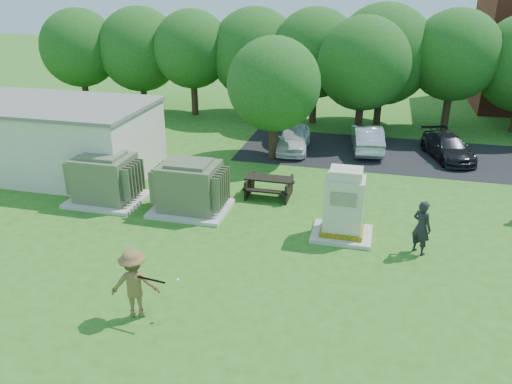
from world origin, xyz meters
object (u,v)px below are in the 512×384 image
(transformer_left, at_px, (105,179))
(car_dark, at_px, (448,147))
(transformer_right, at_px, (190,188))
(person_by_generator, at_px, (421,227))
(car_white, at_px, (294,138))
(picnic_table, at_px, (269,185))
(car_silver_a, at_px, (367,138))
(batter, at_px, (134,283))
(generator_cabinet, at_px, (344,207))

(transformer_left, distance_m, car_dark, 16.85)
(transformer_right, height_order, person_by_generator, transformer_right)
(person_by_generator, relative_size, car_white, 0.49)
(picnic_table, bearing_deg, car_silver_a, 62.77)
(picnic_table, bearing_deg, transformer_right, -141.73)
(transformer_right, height_order, car_white, transformer_right)
(batter, bearing_deg, car_silver_a, -127.36)
(transformer_left, xyz_separation_m, picnic_table, (6.40, 2.13, -0.44))
(car_silver_a, height_order, car_dark, car_silver_a)
(transformer_left, bearing_deg, batter, -54.91)
(generator_cabinet, height_order, batter, generator_cabinet)
(transformer_left, relative_size, transformer_right, 1.00)
(person_by_generator, bearing_deg, generator_cabinet, 28.14)
(car_white, distance_m, car_dark, 7.89)
(batter, xyz_separation_m, car_silver_a, (5.44, 16.02, -0.32))
(transformer_left, distance_m, car_silver_a, 13.79)
(transformer_left, height_order, generator_cabinet, generator_cabinet)
(person_by_generator, relative_size, car_silver_a, 0.46)
(generator_cabinet, relative_size, person_by_generator, 1.35)
(car_silver_a, bearing_deg, batter, 63.78)
(person_by_generator, xyz_separation_m, car_dark, (1.83, 10.33, -0.36))
(generator_cabinet, height_order, picnic_table, generator_cabinet)
(person_by_generator, bearing_deg, car_silver_a, -37.75)
(batter, distance_m, person_by_generator, 9.39)
(car_dark, bearing_deg, generator_cabinet, -132.81)
(picnic_table, distance_m, batter, 8.97)
(batter, xyz_separation_m, person_by_generator, (7.68, 5.41, -0.05))
(transformer_left, bearing_deg, generator_cabinet, -4.01)
(transformer_right, distance_m, person_by_generator, 8.75)
(transformer_left, xyz_separation_m, car_silver_a, (10.12, 9.36, -0.28))
(batter, bearing_deg, transformer_left, -73.50)
(generator_cabinet, relative_size, car_silver_a, 0.62)
(picnic_table, height_order, car_dark, car_dark)
(transformer_right, bearing_deg, car_silver_a, 55.55)
(transformer_right, relative_size, generator_cabinet, 1.16)
(generator_cabinet, relative_size, picnic_table, 1.30)
(transformer_left, distance_m, batter, 8.14)
(picnic_table, distance_m, car_dark, 10.44)
(person_by_generator, distance_m, car_silver_a, 10.85)
(generator_cabinet, xyz_separation_m, car_dark, (4.45, 9.76, -0.53))
(transformer_right, xyz_separation_m, car_white, (2.63, 8.42, -0.30))
(car_dark, bearing_deg, car_white, 166.54)
(car_white, relative_size, car_dark, 0.95)
(picnic_table, relative_size, person_by_generator, 1.04)
(picnic_table, relative_size, batter, 0.98)
(picnic_table, height_order, batter, batter)
(picnic_table, height_order, person_by_generator, person_by_generator)
(generator_cabinet, height_order, car_silver_a, generator_cabinet)
(picnic_table, xyz_separation_m, person_by_generator, (5.96, -3.38, 0.43))
(transformer_left, xyz_separation_m, generator_cabinet, (9.74, -0.68, 0.16))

